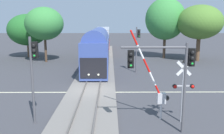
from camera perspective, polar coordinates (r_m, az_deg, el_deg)
ground_plane at (r=22.38m, az=-4.85°, el=-5.97°), size 220.00×220.00×0.00m
road_centre_stripe at (r=22.38m, az=-4.85°, el=-5.96°), size 44.00×0.20×0.01m
railway_track at (r=22.35m, az=-4.85°, el=-5.73°), size 4.40×80.00×0.32m
commuter_train at (r=43.26m, az=-2.73°, el=5.96°), size 3.04×40.68×5.16m
crossing_gate_near at (r=16.18m, az=10.92°, el=-5.56°), size 2.68×0.40×5.91m
crossing_signal_mast at (r=15.87m, az=16.48°, el=-3.97°), size 1.36×0.44×4.13m
traffic_signal_near_right at (r=13.77m, az=12.99°, el=0.10°), size 4.08×0.38×5.28m
traffic_signal_median at (r=15.57m, az=-18.05°, el=0.10°), size 0.53×0.38×5.52m
traffic_signal_far_side at (r=30.36m, az=6.05°, el=5.82°), size 0.53×0.38×5.72m
oak_behind_train at (r=39.52m, az=-15.70°, el=9.82°), size 5.94×5.94×8.59m
maple_right_background at (r=41.50m, az=20.02°, el=9.91°), size 7.20×7.20×8.99m
oak_far_right at (r=42.99m, az=12.49°, el=10.99°), size 6.83×6.83×10.31m
pine_left_background at (r=45.90m, az=-19.29°, el=8.28°), size 7.02×7.02×7.68m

